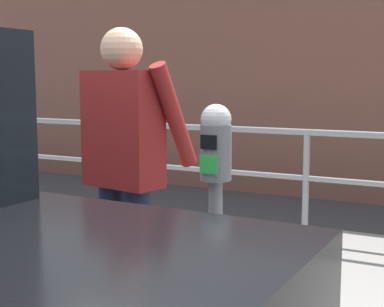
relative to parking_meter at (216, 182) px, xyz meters
name	(u,v)px	position (x,y,z in m)	size (l,w,h in m)	color
sidewalk_curb	(253,284)	(-0.28, 1.27, -1.01)	(36.00, 3.24, 0.12)	gray
parking_meter	(216,182)	(0.00, 0.00, 0.00)	(0.16, 0.17, 1.34)	slate
pedestrian_at_meter	(124,162)	(-0.60, 0.07, 0.05)	(0.67, 0.40, 1.74)	#1E233F
background_railing	(306,159)	(-0.28, 2.62, -0.23)	(24.06, 0.06, 0.99)	gray
backdrop_wall	(360,83)	(-0.28, 5.01, 0.46)	(32.00, 0.50, 3.05)	brown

